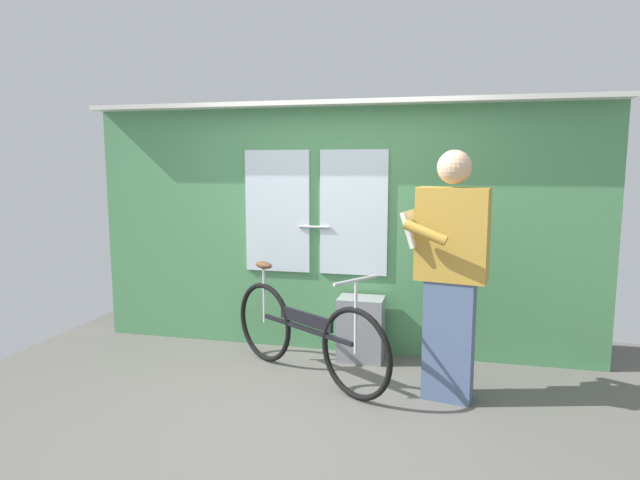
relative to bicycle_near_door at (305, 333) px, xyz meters
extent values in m
cube|color=#56544F|center=(0.11, -0.65, -0.39)|extent=(5.59, 4.36, 0.04)
cube|color=#4C8C56|center=(0.11, 0.73, 0.73)|extent=(4.59, 0.08, 2.19)
cube|color=silver|center=(-0.44, 0.68, 0.90)|extent=(0.60, 0.02, 1.10)
cube|color=silver|center=(0.26, 0.68, 0.90)|extent=(0.60, 0.02, 1.10)
cylinder|color=#B2B2B7|center=(-0.09, 0.66, 0.77)|extent=(0.28, 0.02, 0.02)
cube|color=silver|center=(0.11, 0.63, 1.84)|extent=(4.59, 0.28, 0.04)
torus|color=black|center=(0.46, -0.30, -0.02)|extent=(0.60, 0.42, 0.69)
torus|color=black|center=(-0.44, 0.29, -0.02)|extent=(0.60, 0.42, 0.69)
cube|color=black|center=(0.01, -0.01, 0.04)|extent=(0.87, 0.59, 0.03)
cube|color=black|center=(0.01, -0.01, 0.12)|extent=(0.51, 0.35, 0.10)
cylinder|color=#B7B7BC|center=(-0.44, 0.29, 0.23)|extent=(0.02, 0.02, 0.50)
ellipsoid|color=brown|center=(-0.44, 0.29, 0.48)|extent=(0.22, 0.19, 0.06)
cylinder|color=#B7B7BC|center=(0.46, -0.30, 0.25)|extent=(0.02, 0.02, 0.54)
cylinder|color=#B7B7BC|center=(0.46, -0.30, 0.52)|extent=(0.26, 0.38, 0.02)
cube|color=slate|center=(1.11, -0.14, 0.07)|extent=(0.37, 0.24, 0.88)
cube|color=#B78C33|center=(1.11, -0.14, 0.84)|extent=(0.52, 0.29, 0.66)
sphere|color=tan|center=(1.11, -0.14, 1.31)|extent=(0.24, 0.24, 0.24)
cube|color=silver|center=(0.83, -0.09, 0.87)|extent=(0.17, 0.35, 0.26)
cylinder|color=#B78C33|center=(0.93, -0.34, 0.87)|extent=(0.31, 0.12, 0.17)
cylinder|color=#B78C33|center=(1.01, 0.10, 0.87)|extent=(0.31, 0.12, 0.17)
cube|color=gray|center=(0.37, 0.51, -0.09)|extent=(0.39, 0.28, 0.55)
camera|label=1|loc=(1.09, -4.06, 1.34)|focal=30.87mm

